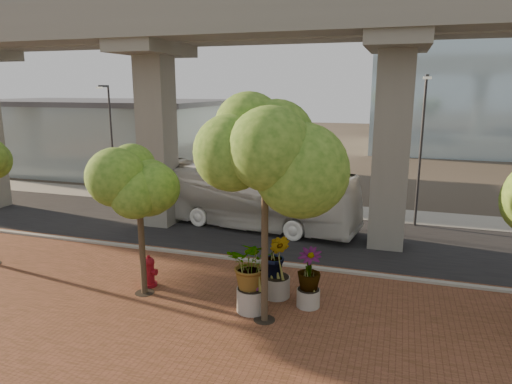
% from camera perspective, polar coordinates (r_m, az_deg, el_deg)
% --- Properties ---
extents(ground, '(160.00, 160.00, 0.00)m').
position_cam_1_polar(ground, '(21.85, -0.40, -6.82)').
color(ground, '#383128').
rests_on(ground, ground).
extents(brick_plaza, '(70.00, 13.00, 0.06)m').
position_cam_1_polar(brick_plaza, '(15.10, -10.24, -16.41)').
color(brick_plaza, brown).
rests_on(brick_plaza, ground).
extents(asphalt_road, '(90.00, 8.00, 0.04)m').
position_cam_1_polar(asphalt_road, '(23.65, 1.10, -5.21)').
color(asphalt_road, black).
rests_on(asphalt_road, ground).
extents(curb_strip, '(70.00, 0.25, 0.16)m').
position_cam_1_polar(curb_strip, '(20.05, -2.19, -8.44)').
color(curb_strip, gray).
rests_on(curb_strip, ground).
extents(far_sidewalk, '(90.00, 3.00, 0.06)m').
position_cam_1_polar(far_sidewalk, '(28.75, 4.23, -1.93)').
color(far_sidewalk, gray).
rests_on(far_sidewalk, ground).
extents(transit_viaduct, '(72.00, 5.60, 12.40)m').
position_cam_1_polar(transit_viaduct, '(22.48, 1.19, 12.68)').
color(transit_viaduct, gray).
rests_on(transit_viaduct, ground).
extents(station_pavilion, '(23.00, 13.00, 6.30)m').
position_cam_1_polar(station_pavilion, '(44.46, -18.99, 6.84)').
color(station_pavilion, '#A1B4B8').
rests_on(station_pavilion, ground).
extents(transit_bus, '(12.27, 4.48, 3.34)m').
position_cam_1_polar(transit_bus, '(24.51, -1.10, -0.55)').
color(transit_bus, silver).
rests_on(transit_bus, ground).
extents(fire_hydrant, '(0.61, 0.55, 1.21)m').
position_cam_1_polar(fire_hydrant, '(17.84, -13.19, -9.63)').
color(fire_hydrant, maroon).
rests_on(fire_hydrant, ground).
extents(planter_front, '(2.28, 2.28, 2.51)m').
position_cam_1_polar(planter_front, '(15.21, -0.52, -9.47)').
color(planter_front, gray).
rests_on(planter_front, ground).
extents(planter_right, '(1.95, 1.95, 2.08)m').
position_cam_1_polar(planter_right, '(15.70, 6.64, -9.88)').
color(planter_right, '#A19991').
rests_on(planter_right, ground).
extents(planter_left, '(2.13, 2.13, 2.34)m').
position_cam_1_polar(planter_left, '(16.25, 2.61, -8.36)').
color(planter_left, '#ACA59C').
rests_on(planter_left, ground).
extents(street_tree_near_west, '(3.12, 3.12, 5.79)m').
position_cam_1_polar(street_tree_near_west, '(16.22, -14.56, 1.94)').
color(street_tree_near_west, '#4B3D2A').
rests_on(street_tree_near_west, ground).
extents(street_tree_near_east, '(4.32, 4.32, 7.40)m').
position_cam_1_polar(street_tree_near_east, '(13.55, 1.15, 4.83)').
color(street_tree_near_east, '#4B3D2A').
rests_on(street_tree_near_east, ground).
extents(streetlamp_west, '(0.37, 1.09, 7.50)m').
position_cam_1_polar(streetlamp_west, '(31.99, -17.73, 6.93)').
color(streetlamp_west, '#2C2B30').
rests_on(streetlamp_west, ground).
extents(streetlamp_east, '(0.40, 1.16, 7.98)m').
position_cam_1_polar(streetlamp_east, '(25.45, 19.98, 6.01)').
color(streetlamp_east, '#2C2D31').
rests_on(streetlamp_east, ground).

